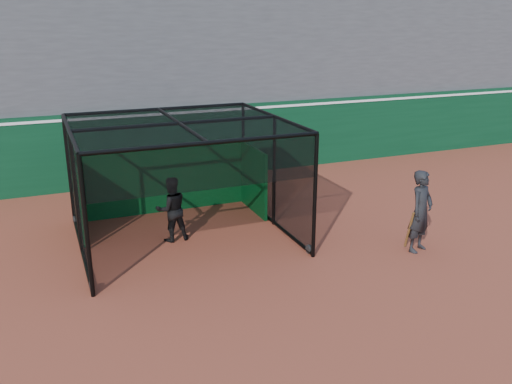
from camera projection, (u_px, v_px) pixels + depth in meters
name	position (u px, v px, depth m)	size (l,w,h in m)	color
ground	(255.00, 287.00, 11.42)	(120.00, 120.00, 0.00)	brown
outfield_wall	(161.00, 144.00, 18.50)	(50.00, 0.50, 2.50)	#0A371D
grandstand	(135.00, 43.00, 20.84)	(50.00, 7.85, 8.95)	#4C4C4F
batting_cage	(182.00, 182.00, 13.52)	(5.14, 4.68, 2.98)	black
batter	(172.00, 209.00, 13.56)	(0.81, 0.63, 1.67)	black
on_deck_player	(421.00, 211.00, 12.91)	(0.86, 0.73, 2.01)	black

